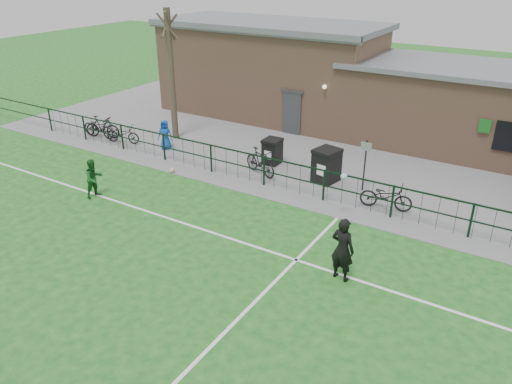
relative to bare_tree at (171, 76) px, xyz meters
The scene contains 20 objects.
ground 13.54m from the bare_tree, 52.70° to the right, with size 90.00×90.00×0.00m, color #195519.
paving_strip 9.05m from the bare_tree, 20.56° to the left, with size 34.00×13.00×0.02m, color slate.
pitch_line_touch 8.96m from the bare_tree, 18.65° to the right, with size 28.00×0.10×0.01m, color white.
pitch_line_mid 10.73m from the bare_tree, 39.09° to the right, with size 28.00×0.10×0.01m, color white.
pitch_line_perp 14.81m from the bare_tree, 46.40° to the right, with size 0.10×16.00×0.01m, color white.
perimeter_fence 8.72m from the bare_tree, 17.35° to the right, with size 28.00×0.10×1.20m, color black.
bare_tree is the anchor object (origin of this frame).
wheelie_bin_left 6.19m from the bare_tree, ahead, with size 0.66×0.75×1.00m, color black.
wheelie_bin_right 8.75m from the bare_tree, ahead, with size 0.82×0.93×1.24m, color black.
sign_post 10.15m from the bare_tree, ahead, with size 0.06×0.06×2.00m, color black.
bicycle_a 4.48m from the bare_tree, 149.59° to the right, with size 0.66×1.90×1.00m, color black.
bicycle_b 4.28m from the bare_tree, 148.45° to the right, with size 0.50×1.78×1.07m, color black.
bicycle_c 3.54m from the bare_tree, 130.69° to the right, with size 0.59×1.69×0.89m, color black.
bicycle_d 6.54m from the bare_tree, 16.09° to the right, with size 0.51×1.80×1.08m, color black.
bicycle_e 11.58m from the bare_tree, 10.10° to the right, with size 0.63×1.80×0.95m, color black.
spectator_child 2.78m from the bare_tree, 66.14° to the right, with size 0.66×0.43×1.36m, color #1247AD.
goalkeeper_kick 13.34m from the bare_tree, 30.02° to the right, with size 1.84×3.63×1.86m.
outfield_player 7.19m from the bare_tree, 75.11° to the right, with size 0.71×0.55×1.45m, color #17531E.
ball_ground 5.22m from the bare_tree, 51.89° to the right, with size 0.22×0.22×0.22m, color silver.
clubhouse 9.34m from the bare_tree, 40.12° to the left, with size 24.25×5.40×4.96m.
Camera 1 is at (7.46, -7.07, 8.04)m, focal length 35.00 mm.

